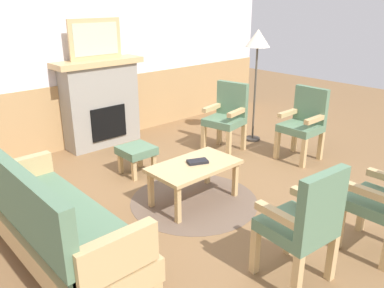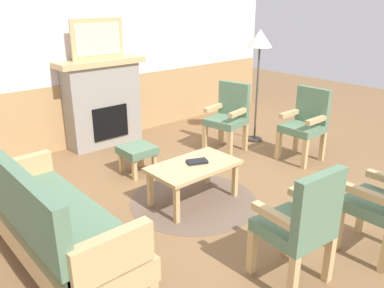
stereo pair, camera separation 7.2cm
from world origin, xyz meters
name	(u,v)px [view 2 (the right image)]	position (x,y,z in m)	size (l,w,h in m)	color
ground_plane	(213,198)	(0.00, 0.00, 0.00)	(14.00, 14.00, 0.00)	olive
wall_back	(91,55)	(0.00, 2.60, 1.31)	(7.20, 0.14, 2.70)	white
fireplace	(103,102)	(0.00, 2.35, 0.65)	(1.30, 0.44, 1.28)	gray
framed_picture	(98,39)	(0.00, 2.35, 1.56)	(0.80, 0.04, 0.56)	tan
couch	(54,222)	(-1.77, 0.04, 0.40)	(0.70, 1.80, 0.98)	tan
coffee_table	(194,169)	(-0.20, 0.10, 0.39)	(0.96, 0.56, 0.44)	tan
round_rug	(194,201)	(-0.20, 0.10, 0.00)	(1.40, 1.40, 0.01)	brown
book_on_table	(197,162)	(-0.15, 0.10, 0.46)	(0.22, 0.12, 0.03)	black
footstool	(137,152)	(-0.24, 1.12, 0.28)	(0.40, 0.40, 0.36)	tan
armchair_near_fireplace	(229,114)	(1.22, 0.94, 0.54)	(0.56, 0.56, 0.98)	tan
armchair_by_window_left	(306,121)	(1.75, 0.01, 0.54)	(0.48, 0.48, 0.98)	tan
armchair_front_left	(301,222)	(-0.46, -1.41, 0.54)	(0.52, 0.52, 0.98)	tan
floor_lamp_by_chairs	(260,46)	(1.83, 0.94, 1.45)	(0.36, 0.36, 1.68)	#332D28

